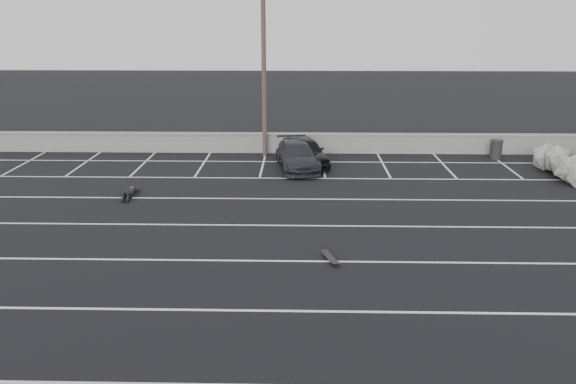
{
  "coord_description": "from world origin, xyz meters",
  "views": [
    {
      "loc": [
        -0.15,
        -15.58,
        7.16
      ],
      "look_at": [
        -0.58,
        3.79,
        1.0
      ],
      "focal_mm": 35.0,
      "sensor_mm": 36.0,
      "label": 1
    }
  ],
  "objects_px": {
    "trash_bin": "(496,149)",
    "skateboard": "(330,258)",
    "person": "(130,190)",
    "car_right": "(297,156)",
    "car_left": "(305,151)",
    "utility_pole": "(264,69)"
  },
  "relations": [
    {
      "from": "utility_pole",
      "to": "person",
      "type": "distance_m",
      "value": 9.57
    },
    {
      "from": "car_right",
      "to": "skateboard",
      "type": "distance_m",
      "value": 10.73
    },
    {
      "from": "car_left",
      "to": "skateboard",
      "type": "relative_size",
      "value": 4.46
    },
    {
      "from": "car_right",
      "to": "person",
      "type": "relative_size",
      "value": 2.03
    },
    {
      "from": "car_right",
      "to": "trash_bin",
      "type": "height_order",
      "value": "car_right"
    },
    {
      "from": "utility_pole",
      "to": "trash_bin",
      "type": "relative_size",
      "value": 8.87
    },
    {
      "from": "car_right",
      "to": "skateboard",
      "type": "relative_size",
      "value": 4.77
    },
    {
      "from": "person",
      "to": "skateboard",
      "type": "height_order",
      "value": "person"
    },
    {
      "from": "utility_pole",
      "to": "person",
      "type": "bearing_deg",
      "value": -127.39
    },
    {
      "from": "trash_bin",
      "to": "utility_pole",
      "type": "bearing_deg",
      "value": 178.13
    },
    {
      "from": "person",
      "to": "skateboard",
      "type": "distance_m",
      "value": 10.2
    },
    {
      "from": "trash_bin",
      "to": "skateboard",
      "type": "xyz_separation_m",
      "value": [
        -9.14,
        -12.74,
        -0.42
      ]
    },
    {
      "from": "car_right",
      "to": "person",
      "type": "height_order",
      "value": "car_right"
    },
    {
      "from": "car_left",
      "to": "utility_pole",
      "type": "distance_m",
      "value": 4.69
    },
    {
      "from": "person",
      "to": "car_left",
      "type": "bearing_deg",
      "value": 29.24
    },
    {
      "from": "car_left",
      "to": "trash_bin",
      "type": "xyz_separation_m",
      "value": [
        9.87,
        1.4,
        -0.18
      ]
    },
    {
      "from": "car_left",
      "to": "person",
      "type": "distance_m",
      "value": 8.85
    },
    {
      "from": "car_left",
      "to": "person",
      "type": "xyz_separation_m",
      "value": [
        -7.28,
        -5.01,
        -0.48
      ]
    },
    {
      "from": "person",
      "to": "trash_bin",
      "type": "bearing_deg",
      "value": 15.2
    },
    {
      "from": "utility_pole",
      "to": "skateboard",
      "type": "bearing_deg",
      "value": -77.96
    },
    {
      "from": "trash_bin",
      "to": "person",
      "type": "height_order",
      "value": "trash_bin"
    },
    {
      "from": "car_right",
      "to": "utility_pole",
      "type": "distance_m",
      "value": 4.9
    }
  ]
}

